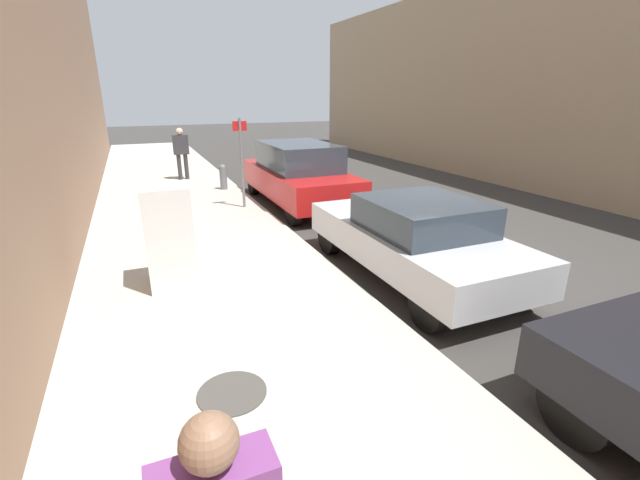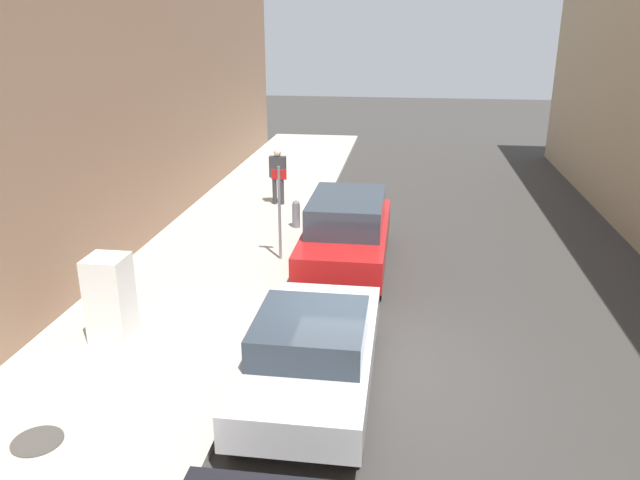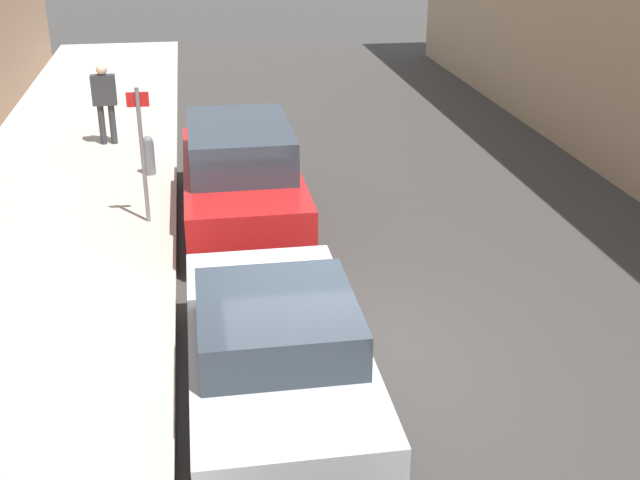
% 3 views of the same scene
% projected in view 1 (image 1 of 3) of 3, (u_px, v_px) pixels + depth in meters
% --- Properties ---
extents(ground_plane, '(80.00, 80.00, 0.00)m').
position_uv_depth(ground_plane, '(420.00, 256.00, 8.35)').
color(ground_plane, '#383533').
extents(sidewalk_slab, '(4.15, 44.00, 0.13)m').
position_uv_depth(sidewalk_slab, '(216.00, 287.00, 6.85)').
color(sidewalk_slab, '#B2ADA0').
rests_on(sidewalk_slab, ground).
extents(discarded_refrigerator, '(0.70, 0.70, 1.59)m').
position_uv_depth(discarded_refrigerator, '(169.00, 237.00, 6.56)').
color(discarded_refrigerator, white).
rests_on(discarded_refrigerator, sidewalk_slab).
extents(manhole_cover, '(0.70, 0.70, 0.02)m').
position_uv_depth(manhole_cover, '(232.00, 393.00, 4.32)').
color(manhole_cover, '#47443F').
rests_on(manhole_cover, sidewalk_slab).
extents(street_sign_post, '(0.36, 0.07, 2.30)m').
position_uv_depth(street_sign_post, '(242.00, 158.00, 11.03)').
color(street_sign_post, slate).
rests_on(street_sign_post, sidewalk_slab).
extents(fire_hydrant, '(0.22, 0.22, 0.78)m').
position_uv_depth(fire_hydrant, '(223.00, 177.00, 13.45)').
color(fire_hydrant, slate).
rests_on(fire_hydrant, sidewalk_slab).
extents(pedestrian_walking_far, '(0.51, 0.24, 1.77)m').
position_uv_depth(pedestrian_walking_far, '(181.00, 150.00, 14.82)').
color(pedestrian_walking_far, '#333338').
rests_on(pedestrian_walking_far, sidewalk_slab).
extents(parked_sedan_silver, '(1.89, 4.37, 1.40)m').
position_uv_depth(parked_sedan_silver, '(415.00, 237.00, 7.17)').
color(parked_sedan_silver, silver).
rests_on(parked_sedan_silver, ground).
extents(parked_suv_red, '(1.92, 4.79, 1.73)m').
position_uv_depth(parked_suv_red, '(299.00, 174.00, 11.90)').
color(parked_suv_red, red).
rests_on(parked_suv_red, ground).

